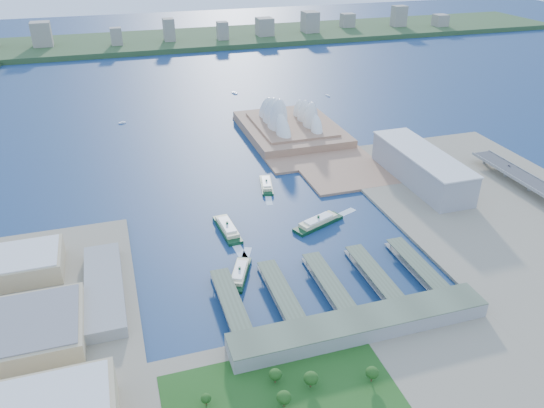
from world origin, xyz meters
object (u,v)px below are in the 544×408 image
object	(u,v)px
ferry_c	(240,272)
ferry_b	(266,183)
car_c	(509,166)
opera_house	(291,112)
ferry_d	(318,220)
ferry_a	(227,226)
toaster_building	(421,167)

from	to	relation	value
ferry_c	ferry_b	bearing A→B (deg)	-90.07
ferry_c	car_c	size ratio (longest dim) A/B	12.33
opera_house	ferry_b	world-z (taller)	opera_house
ferry_d	ferry_b	bearing A→B (deg)	-8.76
ferry_b	opera_house	bearing A→B (deg)	73.74
opera_house	ferry_b	xyz separation A→B (m)	(-84.28, -155.38, -27.32)
ferry_c	ferry_d	distance (m)	115.16
ferry_b	ferry_d	distance (m)	103.17
car_c	ferry_a	bearing A→B (deg)	3.52
toaster_building	car_c	distance (m)	110.59
ferry_b	ferry_c	xyz separation A→B (m)	(-73.15, -161.33, 0.05)
ferry_d	car_c	world-z (taller)	car_c
toaster_building	ferry_c	distance (m)	274.02
ferry_b	ferry_c	size ratio (longest dim) A/B	0.99
toaster_building	ferry_c	size ratio (longest dim) A/B	3.09
ferry_d	car_c	bearing A→B (deg)	-104.22
car_c	toaster_building	bearing A→B (deg)	-9.38
ferry_a	ferry_c	distance (m)	77.50
toaster_building	ferry_a	world-z (taller)	toaster_building
toaster_building	ferry_b	distance (m)	180.60
ferry_c	ferry_d	bearing A→B (deg)	-123.63
ferry_a	opera_house	bearing A→B (deg)	53.96
ferry_a	ferry_b	distance (m)	106.99
ferry_d	car_c	xyz separation A→B (m)	(258.82, 37.59, 9.99)
ferry_a	car_c	size ratio (longest dim) A/B	14.04
ferry_a	ferry_d	size ratio (longest dim) A/B	0.99
ferry_c	ferry_d	xyz separation A→B (m)	(97.61, 61.10, 0.71)
ferry_a	toaster_building	bearing A→B (deg)	5.41
toaster_building	ferry_b	size ratio (longest dim) A/B	3.13
ferry_a	ferry_b	world-z (taller)	ferry_a
opera_house	car_c	size ratio (longest dim) A/B	44.27
opera_house	ferry_b	size ratio (longest dim) A/B	3.63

